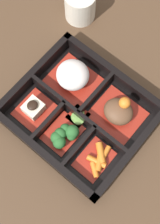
# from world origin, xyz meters

# --- Properties ---
(ground_plane) EXTENTS (3.00, 3.00, 0.00)m
(ground_plane) POSITION_xyz_m (0.00, 0.00, 0.00)
(ground_plane) COLOR #4C3523
(bento_base) EXTENTS (0.27, 0.24, 0.01)m
(bento_base) POSITION_xyz_m (0.00, 0.00, 0.01)
(bento_base) COLOR black
(bento_base) RESTS_ON ground_plane
(bento_rim) EXTENTS (0.27, 0.24, 0.04)m
(bento_rim) POSITION_xyz_m (0.00, -0.00, 0.02)
(bento_rim) COLOR black
(bento_rim) RESTS_ON ground_plane
(bowl_rice) EXTENTS (0.10, 0.09, 0.06)m
(bowl_rice) POSITION_xyz_m (-0.06, 0.05, 0.04)
(bowl_rice) COLOR maroon
(bowl_rice) RESTS_ON bento_base
(bowl_stew) EXTENTS (0.10, 0.09, 0.06)m
(bowl_stew) POSITION_xyz_m (0.06, 0.05, 0.03)
(bowl_stew) COLOR maroon
(bowl_stew) RESTS_ON bento_base
(bowl_tofu) EXTENTS (0.07, 0.08, 0.04)m
(bowl_tofu) POSITION_xyz_m (-0.08, -0.06, 0.02)
(bowl_tofu) COLOR maroon
(bowl_tofu) RESTS_ON bento_base
(bowl_greens) EXTENTS (0.06, 0.08, 0.03)m
(bowl_greens) POSITION_xyz_m (0.01, -0.06, 0.02)
(bowl_greens) COLOR maroon
(bowl_greens) RESTS_ON bento_base
(bowl_carrots) EXTENTS (0.06, 0.08, 0.02)m
(bowl_carrots) POSITION_xyz_m (0.09, -0.05, 0.02)
(bowl_carrots) COLOR maroon
(bowl_carrots) RESTS_ON bento_base
(bowl_pickles) EXTENTS (0.04, 0.04, 0.01)m
(bowl_pickles) POSITION_xyz_m (0.00, -0.01, 0.02)
(bowl_pickles) COLOR maroon
(bowl_pickles) RESTS_ON bento_base
(tea_cup) EXTENTS (0.07, 0.07, 0.07)m
(tea_cup) POSITION_xyz_m (-0.16, 0.19, 0.04)
(tea_cup) COLOR beige
(tea_cup) RESTS_ON ground_plane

